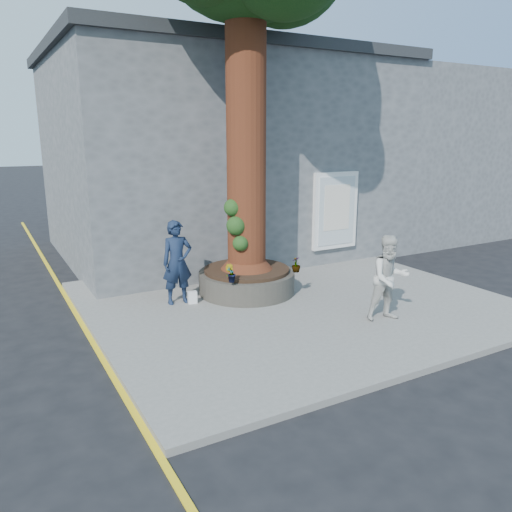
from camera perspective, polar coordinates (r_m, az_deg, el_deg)
ground at (r=10.15m, az=0.31°, el=-8.50°), size 120.00×120.00×0.00m
pavement at (r=11.66m, az=4.33°, el=-5.21°), size 9.00×8.00×0.12m
yellow_line at (r=10.07m, az=-18.17°, el=-9.39°), size 0.10×30.00×0.01m
stone_shop at (r=16.95m, az=-4.38°, el=11.41°), size 10.30×8.30×6.30m
neighbour_shop at (r=21.58m, az=15.65°, el=11.04°), size 6.00×8.00×6.00m
planter at (r=12.03m, az=-1.06°, el=-2.81°), size 2.30×2.30×0.60m
man at (r=11.24m, az=-8.99°, el=-0.73°), size 0.71×0.48×1.89m
woman at (r=10.47m, az=15.01°, el=-2.46°), size 0.99×0.85×1.77m
shopping_bag at (r=11.38m, az=-7.28°, el=-4.71°), size 0.22×0.15×0.28m
plant_a at (r=10.79m, az=-2.92°, el=-2.11°), size 0.22×0.20×0.35m
plant_b at (r=10.79m, az=-2.93°, el=-1.99°), size 0.30×0.30×0.40m
plant_c at (r=11.61m, az=4.61°, el=-0.95°), size 0.27×0.27×0.37m
plant_d at (r=13.02m, az=0.47°, el=0.64°), size 0.36×0.38×0.33m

